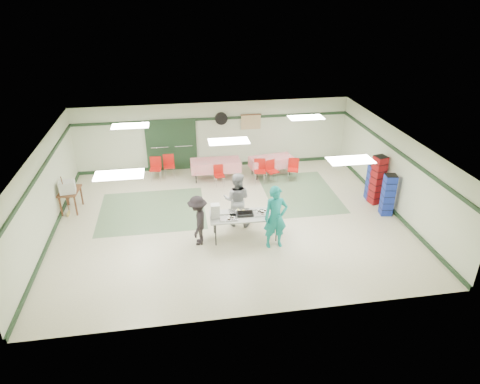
{
  "coord_description": "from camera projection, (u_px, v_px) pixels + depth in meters",
  "views": [
    {
      "loc": [
        -1.58,
        -11.96,
        6.98
      ],
      "look_at": [
        0.29,
        -0.3,
        1.11
      ],
      "focal_mm": 32.0,
      "sensor_mm": 36.0,
      "label": 1
    }
  ],
  "objects": [
    {
      "name": "sheet_tray_right",
      "position": [
        263.0,
        213.0,
        12.69
      ],
      "size": [
        0.58,
        0.45,
        0.02
      ],
      "primitive_type": "cube",
      "rotation": [
        0.0,
        0.0,
        -0.03
      ],
      "color": "silver",
      "rests_on": "serving_table"
    },
    {
      "name": "volunteer_teal",
      "position": [
        276.0,
        217.0,
        12.12
      ],
      "size": [
        0.71,
        0.49,
        1.89
      ],
      "primitive_type": "imported",
      "rotation": [
        0.0,
        0.0,
        0.05
      ],
      "color": "#148A86",
      "rests_on": "floor"
    },
    {
      "name": "wall_front",
      "position": [
        257.0,
        268.0,
        9.32
      ],
      "size": [
        11.0,
        0.0,
        11.0
      ],
      "primitive_type": "plane",
      "rotation": [
        -1.57,
        0.0,
        0.0
      ],
      "color": "beige",
      "rests_on": "floor"
    },
    {
      "name": "dining_table_a",
      "position": [
        271.0,
        162.0,
        16.83
      ],
      "size": [
        1.76,
        0.99,
        0.77
      ],
      "rotation": [
        0.0,
        0.0,
        0.16
      ],
      "color": "red",
      "rests_on": "floor"
    },
    {
      "name": "sheet_tray_left",
      "position": [
        228.0,
        218.0,
        12.43
      ],
      "size": [
        0.54,
        0.42,
        0.02
      ],
      "primitive_type": "cube",
      "rotation": [
        0.0,
        0.0,
        -0.03
      ],
      "color": "silver",
      "rests_on": "serving_table"
    },
    {
      "name": "ceiling",
      "position": [
        229.0,
        141.0,
        12.7
      ],
      "size": [
        11.0,
        11.0,
        0.0
      ],
      "primitive_type": "plane",
      "rotation": [
        3.14,
        0.0,
        0.0
      ],
      "color": "silver",
      "rests_on": "wall_back"
    },
    {
      "name": "wall_right",
      "position": [
        394.0,
        170.0,
        14.09
      ],
      "size": [
        0.0,
        9.0,
        9.0
      ],
      "primitive_type": "plane",
      "rotation": [
        1.57,
        0.0,
        -1.57
      ],
      "color": "beige",
      "rests_on": "floor"
    },
    {
      "name": "wall_back",
      "position": [
        214.0,
        135.0,
        17.28
      ],
      "size": [
        11.0,
        0.0,
        11.0
      ],
      "primitive_type": "plane",
      "rotation": [
        1.57,
        0.0,
        0.0
      ],
      "color": "beige",
      "rests_on": "floor"
    },
    {
      "name": "door_frame",
      "position": [
        171.0,
        145.0,
        17.1
      ],
      "size": [
        2.0,
        0.03,
        2.15
      ],
      "primitive_type": "cube",
      "color": "#1C341E",
      "rests_on": "floor"
    },
    {
      "name": "dining_table_b",
      "position": [
        216.0,
        165.0,
        16.51
      ],
      "size": [
        1.9,
        0.86,
        0.77
      ],
      "rotation": [
        0.0,
        0.0,
        -0.01
      ],
      "color": "red",
      "rests_on": "floor"
    },
    {
      "name": "serving_table",
      "position": [
        245.0,
        216.0,
        12.63
      ],
      "size": [
        2.1,
        0.91,
        0.76
      ],
      "rotation": [
        0.0,
        0.0,
        -0.03
      ],
      "color": "#BBBBB6",
      "rests_on": "floor"
    },
    {
      "name": "wall_fan",
      "position": [
        221.0,
        119.0,
        16.96
      ],
      "size": [
        0.5,
        0.1,
        0.5
      ],
      "primitive_type": "cylinder",
      "rotation": [
        1.57,
        0.0,
        0.0
      ],
      "color": "black",
      "rests_on": "wall_back"
    },
    {
      "name": "green_patch_a",
      "position": [
        152.0,
        210.0,
        14.43
      ],
      "size": [
        3.5,
        3.0,
        0.01
      ],
      "primitive_type": "cube",
      "color": "#5C7B5A",
      "rests_on": "floor"
    },
    {
      "name": "broom",
      "position": [
        65.0,
        195.0,
        13.88
      ],
      "size": [
        0.07,
        0.23,
        1.39
      ],
      "primitive_type": "cylinder",
      "rotation": [
        0.14,
        0.0,
        -0.18
      ],
      "color": "brown",
      "rests_on": "floor"
    },
    {
      "name": "baseboard_back",
      "position": [
        215.0,
        165.0,
        17.83
      ],
      "size": [
        11.0,
        0.06,
        0.12
      ],
      "primitive_type": "cube",
      "color": "#1C341E",
      "rests_on": "floor"
    },
    {
      "name": "baseboard_left",
      "position": [
        53.0,
        232.0,
        13.1
      ],
      "size": [
        0.06,
        9.0,
        0.12
      ],
      "primitive_type": "cube",
      "rotation": [
        0.0,
        0.0,
        1.57
      ],
      "color": "#1C341E",
      "rests_on": "floor"
    },
    {
      "name": "crate_stack_red",
      "position": [
        377.0,
        180.0,
        14.56
      ],
      "size": [
        0.46,
        0.46,
        1.74
      ],
      "primitive_type": "cube",
      "rotation": [
        0.0,
        0.0,
        0.22
      ],
      "color": "maroon",
      "rests_on": "floor"
    },
    {
      "name": "green_patch_b",
      "position": [
        300.0,
        193.0,
        15.63
      ],
      "size": [
        2.5,
        3.5,
        0.01
      ],
      "primitive_type": "cube",
      "color": "#5C7B5A",
      "rests_on": "floor"
    },
    {
      "name": "scroll_banner",
      "position": [
        251.0,
        122.0,
        17.22
      ],
      "size": [
        0.8,
        0.02,
        0.6
      ],
      "primitive_type": "cube",
      "color": "#D4C184",
      "rests_on": "wall_back"
    },
    {
      "name": "chair_loose_b",
      "position": [
        156.0,
        166.0,
        16.45
      ],
      "size": [
        0.46,
        0.46,
        0.91
      ],
      "rotation": [
        0.0,
        0.0,
        -0.1
      ],
      "color": "red",
      "rests_on": "floor"
    },
    {
      "name": "floor",
      "position": [
        230.0,
        219.0,
        13.9
      ],
      "size": [
        11.0,
        11.0,
        0.0
      ],
      "primitive_type": "plane",
      "color": "beige",
      "rests_on": "ground"
    },
    {
      "name": "wall_left",
      "position": [
        44.0,
        194.0,
        12.52
      ],
      "size": [
        0.0,
        9.0,
        9.0
      ],
      "primitive_type": "plane",
      "rotation": [
        1.57,
        0.0,
        1.57
      ],
      "color": "beige",
      "rests_on": "floor"
    },
    {
      "name": "chair_a",
      "position": [
        271.0,
        169.0,
        16.33
      ],
      "size": [
        0.51,
        0.51,
        0.85
      ],
      "rotation": [
        0.0,
        0.0,
        0.35
      ],
      "color": "red",
      "rests_on": "floor"
    },
    {
      "name": "foam_box_stack",
      "position": [
        215.0,
        211.0,
        12.43
      ],
      "size": [
        0.26,
        0.24,
        0.41
      ],
      "primitive_type": "cube",
      "rotation": [
        0.0,
        0.0,
        -0.03
      ],
      "color": "white",
      "rests_on": "serving_table"
    },
    {
      "name": "crate_stack_blue_b",
      "position": [
        373.0,
        182.0,
        14.91
      ],
      "size": [
        0.45,
        0.45,
        1.31
      ],
      "primitive_type": "cube",
      "rotation": [
        0.0,
        0.0,
        -0.13
      ],
      "color": "navy",
      "rests_on": "floor"
    },
    {
      "name": "baseboard_right",
      "position": [
        387.0,
        205.0,
        14.66
      ],
      "size": [
        0.06,
        9.0,
        0.12
      ],
      "primitive_type": "cube",
      "rotation": [
        0.0,
        0.0,
        1.57
      ],
      "color": "#1C341E",
      "rests_on": "floor"
    },
    {
      "name": "chair_c",
      "position": [
        293.0,
        167.0,
        16.45
      ],
      "size": [
        0.51,
        0.51,
        0.87
      ],
      "rotation": [
        0.0,
        0.0,
        -0.31
      ],
      "color": "red",
      "rests_on": "floor"
    },
    {
      "name": "office_printer",
      "position": [
        67.0,
        187.0,
        13.91
      ],
      "size": [
        0.54,
        0.49,
        0.39
      ],
      "primitive_type": "cube",
      "rotation": [
        0.0,
        0.0,
        0.14
      ],
      "color": "beige",
      "rests_on": "printer_table"
    },
    {
      "name": "double_door_left",
      "position": [
        160.0,
        146.0,
        17.05
      ],
      "size": [
        0.9,
        0.06,
        2.1
      ],
      "primitive_type": "cube",
      "color": "#989A98",
      "rests_on": "floor"
    },
    {
      "name": "chair_loose_a",
      "position": [
        169.0,
        163.0,
        16.7
      ],
      "size": [
        0.43,
        0.43,
        0.9
      ],
      "rotation": [
        0.0,
        0.0,
        0.02
      ],
      "color": "red",
      "rests_on": "floor"
    },
    {
      "name": "trim_left",
      "position": [
        40.0,
        172.0,
        12.21
      ],
      "size": [
        0.06,
        9.0,
        0.1
      ],
      "primitive_type": "cube",
      "rotation": [
        0.0,
        0.0,
        1.57
      ],
      "color": "#1C341E",
      "rests_on": "wall_back"
    },
    {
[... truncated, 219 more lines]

